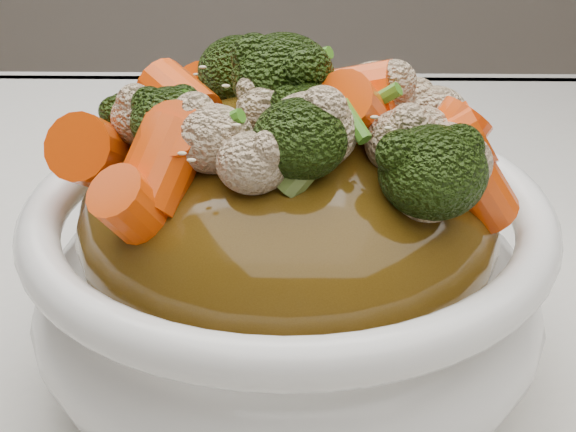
# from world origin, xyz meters

# --- Properties ---
(tablecloth) EXTENTS (1.20, 0.80, 0.04)m
(tablecloth) POSITION_xyz_m (0.00, 0.00, 0.73)
(tablecloth) COLOR silver
(tablecloth) RESTS_ON dining_table
(bowl) EXTENTS (0.28, 0.28, 0.09)m
(bowl) POSITION_xyz_m (-0.03, -0.02, 0.80)
(bowl) COLOR white
(bowl) RESTS_ON tablecloth
(sauce_base) EXTENTS (0.22, 0.22, 0.10)m
(sauce_base) POSITION_xyz_m (-0.03, -0.02, 0.83)
(sauce_base) COLOR #4E350D
(sauce_base) RESTS_ON bowl
(carrots) EXTENTS (0.22, 0.22, 0.05)m
(carrots) POSITION_xyz_m (-0.03, -0.02, 0.90)
(carrots) COLOR #F44A07
(carrots) RESTS_ON sauce_base
(broccoli) EXTENTS (0.22, 0.22, 0.05)m
(broccoli) POSITION_xyz_m (-0.03, -0.02, 0.89)
(broccoli) COLOR black
(broccoli) RESTS_ON sauce_base
(cauliflower) EXTENTS (0.22, 0.22, 0.04)m
(cauliflower) POSITION_xyz_m (-0.03, -0.02, 0.89)
(cauliflower) COLOR beige
(cauliflower) RESTS_ON sauce_base
(scallions) EXTENTS (0.17, 0.17, 0.02)m
(scallions) POSITION_xyz_m (-0.03, -0.02, 0.90)
(scallions) COLOR #3C7D1C
(scallions) RESTS_ON sauce_base
(sesame_seeds) EXTENTS (0.20, 0.20, 0.01)m
(sesame_seeds) POSITION_xyz_m (-0.03, -0.02, 0.90)
(sesame_seeds) COLOR beige
(sesame_seeds) RESTS_ON sauce_base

